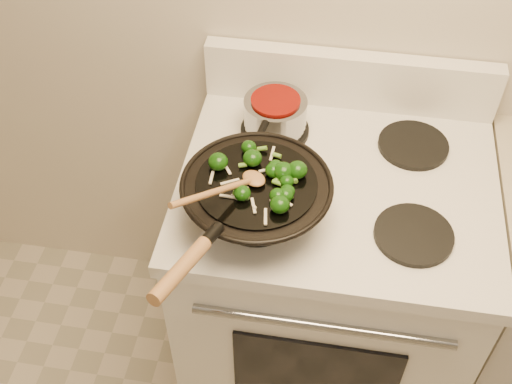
# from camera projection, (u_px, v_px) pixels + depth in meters

# --- Properties ---
(stove) EXTENTS (0.78, 0.67, 1.08)m
(stove) POSITION_uv_depth(u_px,v_px,m) (324.00, 284.00, 1.90)
(stove) COLOR white
(stove) RESTS_ON ground
(wok) EXTENTS (0.34, 0.55, 0.18)m
(wok) POSITION_uv_depth(u_px,v_px,m) (256.00, 198.00, 1.44)
(wok) COLOR black
(wok) RESTS_ON stove
(stirfry) EXTENTS (0.22, 0.24, 0.04)m
(stirfry) POSITION_uv_depth(u_px,v_px,m) (268.00, 176.00, 1.40)
(stirfry) COLOR #103A09
(stirfry) RESTS_ON wok
(wooden_spoon) EXTENTS (0.18, 0.22, 0.10)m
(wooden_spoon) POSITION_uv_depth(u_px,v_px,m) (231.00, 186.00, 1.35)
(wooden_spoon) COLOR #9E6B3E
(wooden_spoon) RESTS_ON wok
(saucepan) EXTENTS (0.16, 0.26, 0.10)m
(saucepan) POSITION_uv_depth(u_px,v_px,m) (275.00, 115.00, 1.65)
(saucepan) COLOR gray
(saucepan) RESTS_ON stove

